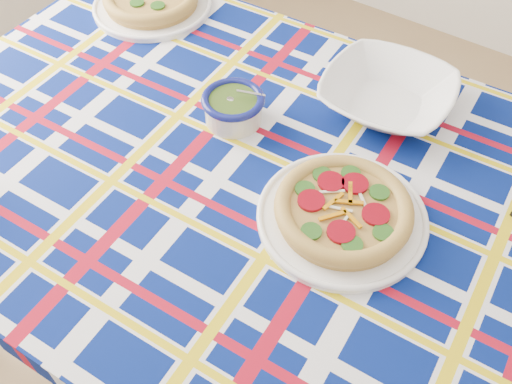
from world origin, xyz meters
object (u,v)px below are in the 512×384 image
Objects in this scene: pesto_bowl at (233,106)px; serving_bowl at (387,95)px; main_focaccia_plate at (343,209)px; dining_table at (267,204)px.

pesto_bowl reaches higher than serving_bowl.
main_focaccia_plate is at bearing -18.24° from pesto_bowl.
dining_table is 12.33× the size of pesto_bowl.
dining_table is at bearing 178.05° from main_focaccia_plate.
serving_bowl is at bearing 102.56° from main_focaccia_plate.
dining_table is 0.24m from pesto_bowl.
serving_bowl is (0.10, 0.35, 0.12)m from dining_table.
dining_table is 5.08× the size of main_focaccia_plate.
pesto_bowl is at bearing 144.02° from dining_table.
main_focaccia_plate is (0.18, -0.01, 0.12)m from dining_table.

